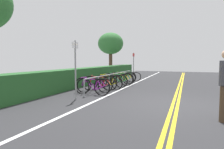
{
  "coord_description": "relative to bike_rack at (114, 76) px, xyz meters",
  "views": [
    {
      "loc": [
        -6.91,
        -0.33,
        1.54
      ],
      "look_at": [
        1.97,
        3.06,
        0.82
      ],
      "focal_mm": 31.48,
      "sensor_mm": 36.0,
      "label": 1
    }
  ],
  "objects": [
    {
      "name": "bike_rack",
      "position": [
        0.0,
        0.0,
        0.0
      ],
      "size": [
        7.05,
        0.05,
        0.75
      ],
      "color": "#9EA0A5",
      "rests_on": "ground_plane"
    },
    {
      "name": "centre_line_yellow_inner",
      "position": [
        -3.69,
        -3.7,
        -0.56
      ],
      "size": [
        35.48,
        0.1,
        0.0
      ],
      "primitive_type": "cube",
      "color": "gold",
      "rests_on": "ground_plane"
    },
    {
      "name": "bicycle_9",
      "position": [
        3.0,
        -0.11,
        -0.24
      ],
      "size": [
        0.55,
        1.64,
        0.7
      ],
      "color": "black",
      "rests_on": "ground_plane"
    },
    {
      "name": "hedge_backdrop",
      "position": [
        1.5,
        1.96,
        -0.05
      ],
      "size": [
        16.0,
        0.93,
        1.02
      ],
      "primitive_type": "cube",
      "color": "#235626",
      "rests_on": "ground_plane"
    },
    {
      "name": "bicycle_1",
      "position": [
        -2.4,
        0.06,
        -0.23
      ],
      "size": [
        0.6,
        1.66,
        0.72
      ],
      "color": "black",
      "rests_on": "ground_plane"
    },
    {
      "name": "bicycle_3",
      "position": [
        -0.94,
        -0.09,
        -0.2
      ],
      "size": [
        0.68,
        1.73,
        0.78
      ],
      "color": "black",
      "rests_on": "ground_plane"
    },
    {
      "name": "bicycle_0",
      "position": [
        -2.93,
        -0.07,
        -0.19
      ],
      "size": [
        0.46,
        1.78,
        0.79
      ],
      "color": "black",
      "rests_on": "ground_plane"
    },
    {
      "name": "bicycle_5",
      "position": [
        0.38,
        -0.12,
        -0.19
      ],
      "size": [
        0.54,
        1.82,
        0.78
      ],
      "color": "black",
      "rests_on": "ground_plane"
    },
    {
      "name": "tree_mid",
      "position": [
        7.86,
        3.25,
        2.56
      ],
      "size": [
        2.53,
        2.53,
        4.23
      ],
      "color": "#473323",
      "rests_on": "ground_plane"
    },
    {
      "name": "bicycle_8",
      "position": [
        2.33,
        0.12,
        -0.23
      ],
      "size": [
        0.59,
        1.7,
        0.72
      ],
      "color": "black",
      "rests_on": "ground_plane"
    },
    {
      "name": "bicycle_2",
      "position": [
        -1.72,
        0.09,
        -0.19
      ],
      "size": [
        0.67,
        1.66,
        0.79
      ],
      "color": "black",
      "rests_on": "ground_plane"
    },
    {
      "name": "sign_post_near",
      "position": [
        -4.11,
        0.03,
        0.8
      ],
      "size": [
        0.36,
        0.06,
        2.26
      ],
      "color": "gray",
      "rests_on": "ground_plane"
    },
    {
      "name": "bicycle_4",
      "position": [
        -0.33,
        -0.09,
        -0.2
      ],
      "size": [
        0.46,
        1.72,
        0.78
      ],
      "color": "black",
      "rests_on": "ground_plane"
    },
    {
      "name": "bicycle_6",
      "position": [
        1.07,
        -0.05,
        -0.22
      ],
      "size": [
        0.68,
        1.65,
        0.73
      ],
      "color": "black",
      "rests_on": "ground_plane"
    },
    {
      "name": "ground_plane",
      "position": [
        -3.69,
        -3.62,
        -0.59
      ],
      "size": [
        39.43,
        12.34,
        0.05
      ],
      "primitive_type": "cube",
      "color": "#2B2B2D"
    },
    {
      "name": "bike_lane_stripe_white",
      "position": [
        -3.69,
        -0.8,
        -0.56
      ],
      "size": [
        35.48,
        0.12,
        0.0
      ],
      "primitive_type": "cube",
      "color": "white",
      "rests_on": "ground_plane"
    },
    {
      "name": "bicycle_7",
      "position": [
        1.59,
        -0.02,
        -0.21
      ],
      "size": [
        0.55,
        1.7,
        0.76
      ],
      "color": "black",
      "rests_on": "ground_plane"
    },
    {
      "name": "centre_line_yellow_outer",
      "position": [
        -3.69,
        -3.54,
        -0.56
      ],
      "size": [
        35.48,
        0.1,
        0.0
      ],
      "primitive_type": "cube",
      "color": "gold",
      "rests_on": "ground_plane"
    },
    {
      "name": "sign_post_far",
      "position": [
        4.5,
        -0.01,
        0.7
      ],
      "size": [
        0.36,
        0.06,
        2.09
      ],
      "color": "gray",
      "rests_on": "ground_plane"
    }
  ]
}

